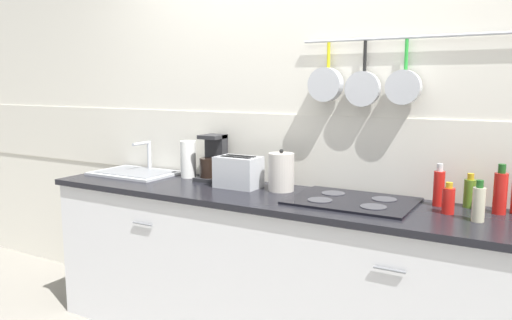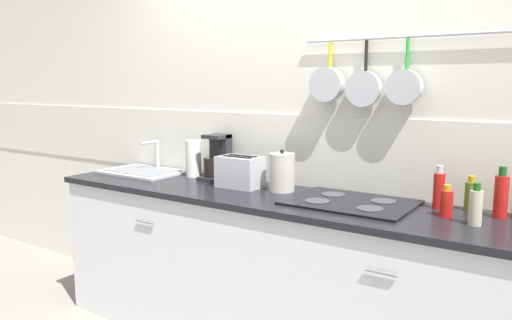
{
  "view_description": "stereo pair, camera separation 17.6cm",
  "coord_description": "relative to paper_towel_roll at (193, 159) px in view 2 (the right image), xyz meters",
  "views": [
    {
      "loc": [
        1.24,
        -2.36,
        1.51
      ],
      "look_at": [
        -0.13,
        0.0,
        1.09
      ],
      "focal_mm": 35.0,
      "sensor_mm": 36.0,
      "label": 1
    },
    {
      "loc": [
        1.39,
        -2.27,
        1.51
      ],
      "look_at": [
        -0.13,
        0.0,
        1.09
      ],
      "focal_mm": 35.0,
      "sensor_mm": 36.0,
      "label": 2
    }
  ],
  "objects": [
    {
      "name": "sink_basin",
      "position": [
        -0.39,
        -0.08,
        -0.1
      ],
      "size": [
        0.55,
        0.38,
        0.21
      ],
      "color": "#B7BABF",
      "rests_on": "countertop"
    },
    {
      "name": "paper_towel_roll",
      "position": [
        0.0,
        0.0,
        0.0
      ],
      "size": [
        0.1,
        0.1,
        0.24
      ],
      "color": "white",
      "rests_on": "countertop"
    },
    {
      "name": "bottle_sesame_oil",
      "position": [
        1.55,
        0.02,
        -0.03
      ],
      "size": [
        0.05,
        0.05,
        0.21
      ],
      "color": "red",
      "rests_on": "countertop"
    },
    {
      "name": "toaster",
      "position": [
        0.45,
        -0.1,
        -0.03
      ],
      "size": [
        0.27,
        0.17,
        0.19
      ],
      "color": "#B7BABF",
      "rests_on": "countertop"
    },
    {
      "name": "bottle_dish_soap",
      "position": [
        1.76,
        -0.19,
        -0.04
      ],
      "size": [
        0.06,
        0.06,
        0.19
      ],
      "color": "#BFB799",
      "rests_on": "countertop"
    },
    {
      "name": "cooktop",
      "position": [
        1.15,
        -0.12,
        -0.11
      ],
      "size": [
        0.62,
        0.46,
        0.01
      ],
      "color": "black",
      "rests_on": "countertop"
    },
    {
      "name": "bottle_vinegar",
      "position": [
        1.62,
        -0.12,
        -0.05
      ],
      "size": [
        0.06,
        0.06,
        0.15
      ],
      "color": "red",
      "rests_on": "countertop"
    },
    {
      "name": "wall_back",
      "position": [
        0.74,
        0.16,
        0.25
      ],
      "size": [
        7.2,
        0.15,
        2.6
      ],
      "color": "silver",
      "rests_on": "ground_plane"
    },
    {
      "name": "bottle_hot_sauce",
      "position": [
        1.69,
        0.06,
        -0.04
      ],
      "size": [
        0.06,
        0.06,
        0.17
      ],
      "color": "#4C721E",
      "rests_on": "countertop"
    },
    {
      "name": "bottle_cooking_wine",
      "position": [
        1.83,
        -0.0,
        -0.02
      ],
      "size": [
        0.06,
        0.06,
        0.24
      ],
      "color": "red",
      "rests_on": "countertop"
    },
    {
      "name": "countertop",
      "position": [
        0.74,
        -0.18,
        -0.14
      ],
      "size": [
        2.88,
        0.61,
        0.03
      ],
      "color": "black",
      "rests_on": "cabinet_base"
    },
    {
      "name": "kettle",
      "position": [
        0.71,
        -0.06,
        -0.01
      ],
      "size": [
        0.15,
        0.15,
        0.24
      ],
      "color": "beige",
      "rests_on": "countertop"
    },
    {
      "name": "coffee_maker",
      "position": [
        0.18,
        0.02,
        0.0
      ],
      "size": [
        0.15,
        0.19,
        0.29
      ],
      "color": "#262628",
      "rests_on": "countertop"
    },
    {
      "name": "cabinet_base",
      "position": [
        0.74,
        -0.18,
        -0.59
      ],
      "size": [
        2.84,
        0.58,
        0.87
      ],
      "color": "silver",
      "rests_on": "ground_plane"
    }
  ]
}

